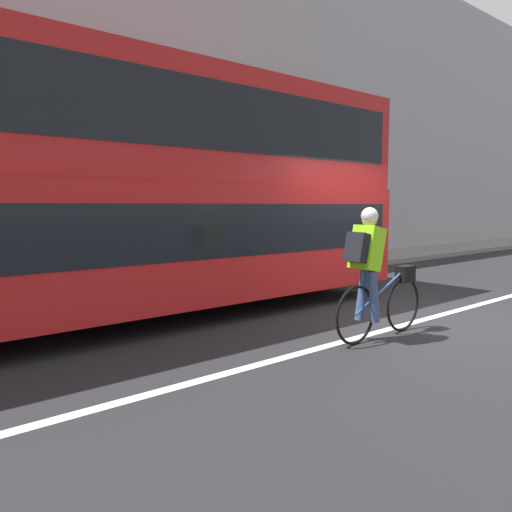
% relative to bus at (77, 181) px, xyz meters
% --- Properties ---
extents(ground_plane, '(80.00, 80.00, 0.00)m').
position_rel_bus_xyz_m(ground_plane, '(4.10, -2.67, -2.04)').
color(ground_plane, '#232326').
extents(road_center_line, '(50.00, 0.14, 0.01)m').
position_rel_bus_xyz_m(road_center_line, '(4.10, -2.83, -2.04)').
color(road_center_line, silver).
rests_on(road_center_line, ground_plane).
extents(sidewalk_curb, '(60.00, 2.04, 0.14)m').
position_rel_bus_xyz_m(sidewalk_curb, '(4.10, 2.57, -1.97)').
color(sidewalk_curb, gray).
rests_on(sidewalk_curb, ground_plane).
extents(building_facade, '(60.00, 0.30, 9.76)m').
position_rel_bus_xyz_m(building_facade, '(4.10, 3.75, 2.84)').
color(building_facade, '#9E9EA3').
rests_on(building_facade, ground_plane).
extents(bus, '(10.81, 2.55, 3.67)m').
position_rel_bus_xyz_m(bus, '(0.00, 0.00, 0.00)').
color(bus, black).
rests_on(bus, ground_plane).
extents(cyclist_on_bike, '(1.76, 0.32, 1.69)m').
position_rel_bus_xyz_m(cyclist_on_bike, '(2.58, -3.01, -1.14)').
color(cyclist_on_bike, black).
rests_on(cyclist_on_bike, ground_plane).
extents(street_sign_post, '(0.36, 0.09, 2.75)m').
position_rel_bus_xyz_m(street_sign_post, '(9.29, 2.47, -0.37)').
color(street_sign_post, '#59595B').
rests_on(street_sign_post, sidewalk_curb).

